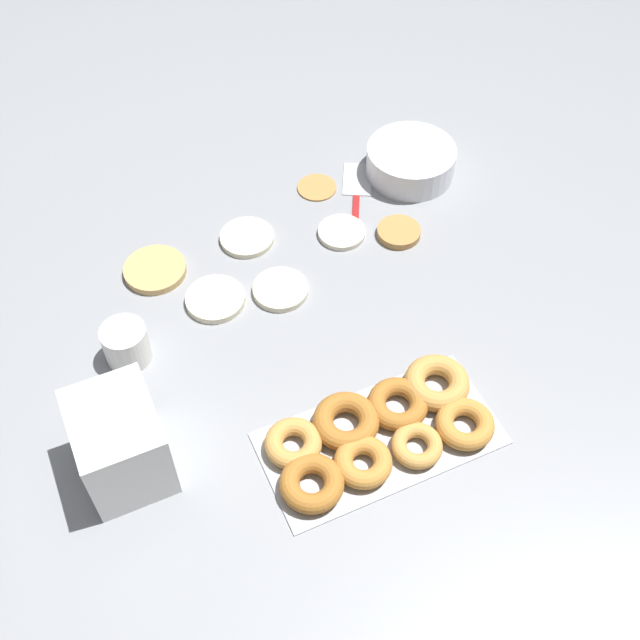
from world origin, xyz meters
name	(u,v)px	position (x,y,z in m)	size (l,w,h in m)	color
ground_plane	(295,290)	(0.00, 0.00, 0.00)	(3.00, 3.00, 0.00)	gray
pancake_0	(247,238)	(-0.03, 0.16, 0.01)	(0.11, 0.11, 0.01)	beige
pancake_1	(280,290)	(-0.03, 0.01, 0.01)	(0.10, 0.10, 0.01)	beige
pancake_2	(342,232)	(0.14, 0.10, 0.01)	(0.09, 0.09, 0.01)	beige
pancake_3	(155,270)	(-0.23, 0.15, 0.01)	(0.12, 0.12, 0.02)	tan
pancake_4	(317,187)	(0.15, 0.24, 0.00)	(0.08, 0.08, 0.01)	#B27F42
pancake_5	(399,232)	(0.25, 0.05, 0.01)	(0.09, 0.09, 0.02)	#B27F42
pancake_6	(215,299)	(-0.15, 0.04, 0.01)	(0.11, 0.11, 0.01)	beige
donut_tray	(380,430)	(0.00, -0.35, 0.02)	(0.39, 0.20, 0.04)	#ADAFB5
batter_bowl	(411,161)	(0.35, 0.20, 0.03)	(0.19, 0.19, 0.06)	white
container_stack	(120,443)	(-0.39, -0.23, 0.08)	(0.13, 0.15, 0.15)	white
paper_cup	(126,344)	(-0.33, -0.02, 0.04)	(0.08, 0.08, 0.08)	white
spatula	(357,187)	(0.23, 0.21, 0.00)	(0.14, 0.21, 0.01)	maroon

